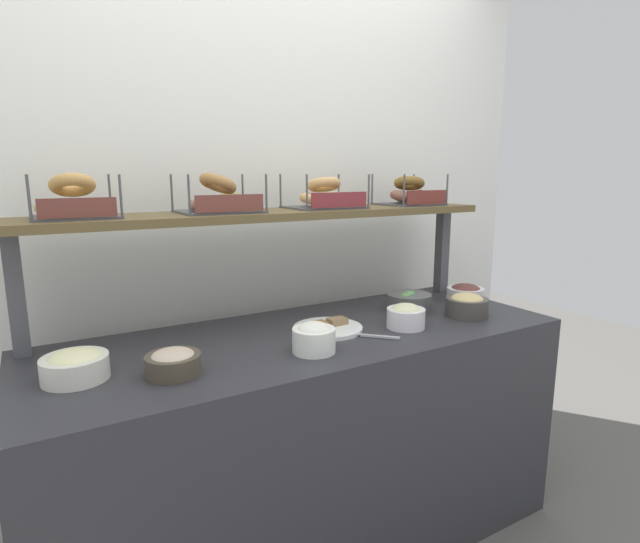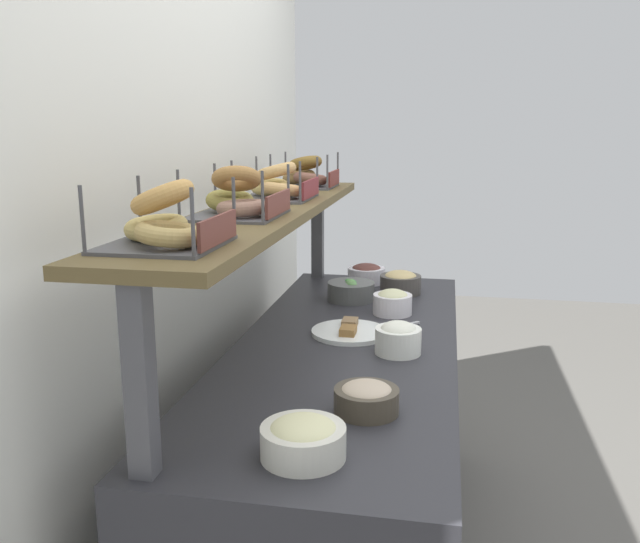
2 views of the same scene
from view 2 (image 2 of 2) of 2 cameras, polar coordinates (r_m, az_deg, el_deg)
name	(u,v)px [view 2 (image 2 of 2)]	position (r m, az deg, el deg)	size (l,w,h in m)	color
back_wall	(181,229)	(2.22, -11.86, 3.55)	(3.12, 0.06, 2.40)	white
deli_counter	(345,462)	(2.33, 2.18, -16.02)	(1.92, 0.70, 0.85)	#2D2D33
shelf_riser_left	(140,381)	(1.35, -15.19, -9.04)	(0.05, 0.05, 0.40)	#4C4C51
shelf_riser_right	(318,234)	(3.01, -0.20, 3.25)	(0.05, 0.05, 0.40)	#4C4C51
upper_shelf	(263,212)	(2.12, -4.89, 5.13)	(1.88, 0.32, 0.03)	brown
bowl_hummus	(400,282)	(2.77, 6.91, -0.91)	(0.17, 0.17, 0.10)	#423E3A
bowl_potato_salad	(303,438)	(1.43, -1.46, -14.13)	(0.18, 0.18, 0.09)	silver
bowl_tuna_salad	(366,398)	(1.64, 4.01, -10.75)	(0.16, 0.16, 0.08)	#494133
bowl_scallion_spread	(393,302)	(2.46, 6.24, -2.60)	(0.14, 0.14, 0.09)	white
bowl_chocolate_spread	(366,273)	(2.94, 4.00, -0.16)	(0.16, 0.16, 0.09)	silver
bowl_veggie_mix	(351,290)	(2.64, 2.68, -1.62)	(0.19, 0.19, 0.09)	#515351
bowl_cream_cheese	(398,338)	(2.05, 6.72, -5.66)	(0.14, 0.14, 0.10)	white
serving_plate_white	(350,331)	(2.23, 2.63, -5.16)	(0.26, 0.26, 0.04)	white
serving_spoon_near_plate	(392,328)	(2.29, 6.22, -4.82)	(0.14, 0.13, 0.01)	#B7B7BC
bagel_basket_sesame	(165,224)	(1.45, -13.17, 3.99)	(0.27, 0.26, 0.15)	#4C4C51
bagel_basket_everything	(238,200)	(1.90, -7.06, 6.15)	(0.29, 0.26, 0.15)	#4C4C51
bagel_basket_plain	(278,185)	(2.33, -3.66, 7.38)	(0.30, 0.25, 0.14)	#4C4C51
bagel_basket_cinnamon_raisin	(306,175)	(2.77, -1.21, 8.26)	(0.29, 0.27, 0.14)	#4C4C51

